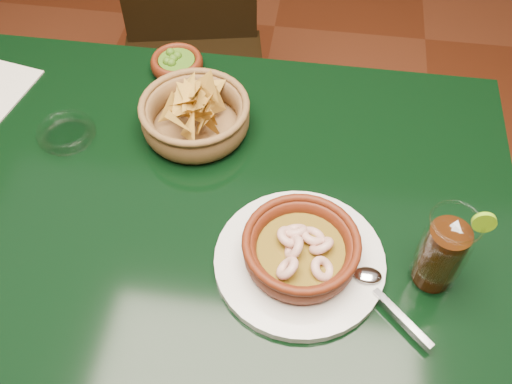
# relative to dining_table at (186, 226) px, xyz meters

# --- Properties ---
(ground) EXTENTS (7.00, 7.00, 0.00)m
(ground) POSITION_rel_dining_table_xyz_m (0.00, 0.00, -0.65)
(ground) COLOR #471C0C
(ground) RESTS_ON ground
(dining_table) EXTENTS (1.20, 0.80, 0.75)m
(dining_table) POSITION_rel_dining_table_xyz_m (0.00, 0.00, 0.00)
(dining_table) COLOR black
(dining_table) RESTS_ON ground
(dining_chair) EXTENTS (0.49, 0.49, 0.90)m
(dining_chair) POSITION_rel_dining_table_xyz_m (-0.15, 0.71, -0.16)
(dining_chair) COLOR black
(dining_chair) RESTS_ON ground
(shrimp_plate) EXTENTS (0.35, 0.28, 0.08)m
(shrimp_plate) POSITION_rel_dining_table_xyz_m (0.23, -0.11, 0.13)
(shrimp_plate) COLOR silver
(shrimp_plate) RESTS_ON dining_table
(chip_basket) EXTENTS (0.24, 0.24, 0.15)m
(chip_basket) POSITION_rel_dining_table_xyz_m (-0.00, 0.16, 0.14)
(chip_basket) COLOR brown
(chip_basket) RESTS_ON dining_table
(guacamole_ramekin) EXTENTS (0.13, 0.13, 0.04)m
(guacamole_ramekin) POSITION_rel_dining_table_xyz_m (-0.08, 0.33, 0.12)
(guacamole_ramekin) COLOR #4C190A
(guacamole_ramekin) RESTS_ON dining_table
(cola_drink) EXTENTS (0.16, 0.16, 0.18)m
(cola_drink) POSITION_rel_dining_table_xyz_m (0.44, -0.11, 0.18)
(cola_drink) COLOR white
(cola_drink) RESTS_ON dining_table
(glass_ashtray) EXTENTS (0.12, 0.12, 0.03)m
(glass_ashtray) POSITION_rel_dining_table_xyz_m (-0.25, 0.11, 0.11)
(glass_ashtray) COLOR white
(glass_ashtray) RESTS_ON dining_table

